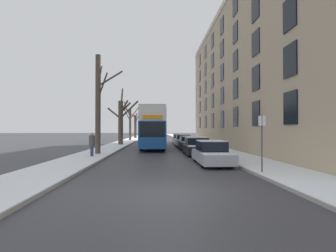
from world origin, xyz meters
name	(u,v)px	position (x,y,z in m)	size (l,w,h in m)	color
ground_plane	(170,193)	(0.00, 0.00, 0.00)	(320.00, 320.00, 0.00)	#38383D
sidewalk_left	(135,138)	(-5.36, 53.00, 0.08)	(2.90, 130.00, 0.16)	gray
sidewalk_right	(181,138)	(5.36, 53.00, 0.08)	(2.90, 130.00, 0.16)	gray
terrace_facade_right	(262,76)	(11.30, 19.96, 8.00)	(9.10, 38.57, 15.98)	tan
bare_tree_left_0	(99,102)	(-4.95, 12.44, 4.18)	(2.00, 2.54, 7.89)	#4C4238
bare_tree_left_1	(121,120)	(-4.89, 25.27, 3.30)	(4.24, 2.91, 7.52)	#4C4238
bare_tree_left_2	(130,123)	(-5.09, 38.93, 3.27)	(3.16, 1.11, 7.23)	#4C4238
bare_tree_left_3	(135,125)	(-5.24, 52.18, 3.08)	(3.66, 2.44, 6.96)	#4C4238
double_decker_bus	(153,126)	(-0.77, 19.86, 2.42)	(2.50, 11.02, 4.27)	#194C99
parked_car_0	(212,153)	(2.81, 6.86, 0.64)	(1.73, 4.56, 1.38)	#9EA3AD
parked_car_1	(197,147)	(2.81, 12.54, 0.67)	(1.90, 4.59, 1.45)	black
parked_car_2	(188,143)	(2.81, 18.02, 0.65)	(1.78, 4.14, 1.39)	black
parked_car_3	(183,141)	(2.81, 23.14, 0.67)	(1.83, 4.18, 1.45)	silver
parked_car_4	(179,139)	(2.81, 28.68, 0.66)	(1.71, 4.56, 1.44)	#9EA3AD
oncoming_van	(145,134)	(-2.30, 35.91, 1.34)	(1.97, 4.88, 2.50)	white
pedestrian_left_sidewalk	(92,144)	(-4.93, 10.26, 1.02)	(0.40, 0.40, 1.85)	navy
street_sign_post	(262,141)	(4.21, 2.97, 1.52)	(0.32, 0.07, 2.66)	#4C4F54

